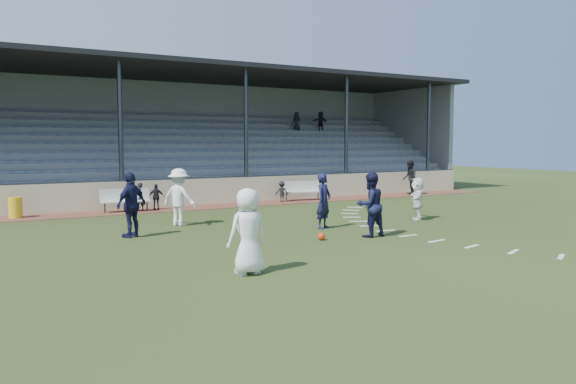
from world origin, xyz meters
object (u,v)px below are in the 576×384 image
Objects in this scene: bench_right at (301,189)px; official at (410,178)px; bench_left at (125,198)px; football at (321,236)px; trash_bin at (15,207)px; player_navy_lead at (324,201)px; player_white_lead at (248,231)px.

official is (6.72, -0.49, 0.38)m from bench_right.
bench_left is 10.31m from football.
bench_left is at bearing -2.40° from trash_bin.
player_navy_lead is at bearing -106.39° from bench_right.
football is at bearing -65.68° from bench_left.
football is (3.26, -9.77, -0.47)m from bench_left.
bench_right is 12.85m from trash_bin.
bench_left is 8.74m from bench_right.
football is at bearing -17.14° from official.
trash_bin is at bearing -77.58° from player_white_lead.
trash_bin is 12.38m from football.
football is 0.12× the size of official.
player_white_lead is at bearing -17.56° from official.
bench_right is 1.10× the size of player_navy_lead.
football is at bearing -53.43° from trash_bin.
bench_right is 11.43m from football.
player_navy_lead reaches higher than bench_left.
official reaches higher than bench_left.
bench_right is 1.08× the size of player_white_lead.
trash_bin is at bearing -176.52° from bench_left.
bench_left is 4.12m from trash_bin.
official reaches higher than bench_right.
player_navy_lead is at bearing -42.88° from trash_bin.
bench_right is 9.05× the size of football.
bench_left is at bearing -95.76° from player_white_lead.
player_white_lead is at bearing -86.49° from bench_left.
player_navy_lead is at bearing 54.42° from football.
trash_bin is (-12.85, -0.08, -0.17)m from bench_right.
bench_left is at bearing -167.79° from bench_right.
bench_left is 1.07× the size of official.
official is (10.87, 7.67, 0.04)m from player_navy_lead.
official reaches higher than player_navy_lead.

